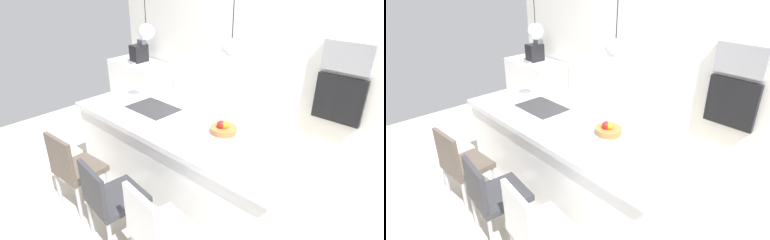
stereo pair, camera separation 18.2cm
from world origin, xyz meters
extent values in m
plane|color=beige|center=(0.00, 0.00, 0.00)|extent=(6.60, 6.60, 0.00)
cube|color=silver|center=(0.00, 1.65, 1.30)|extent=(6.00, 0.10, 2.60)
cube|color=white|center=(0.00, 0.00, 0.41)|extent=(2.57, 0.98, 0.83)
cube|color=white|center=(0.00, 0.00, 0.86)|extent=(2.63, 1.04, 0.06)
cube|color=#2D2D30|center=(-0.51, 0.00, 0.88)|extent=(0.56, 0.40, 0.02)
cylinder|color=silver|center=(-0.51, 0.24, 1.00)|extent=(0.02, 0.02, 0.22)
cylinder|color=silver|center=(-0.51, 0.16, 1.10)|extent=(0.02, 0.16, 0.02)
cylinder|color=#9E6B38|center=(0.44, 0.08, 0.92)|extent=(0.26, 0.26, 0.06)
sphere|color=red|center=(0.43, 0.06, 0.98)|extent=(0.08, 0.08, 0.08)
sphere|color=orange|center=(0.46, 0.07, 0.98)|extent=(0.08, 0.08, 0.08)
cube|color=white|center=(-2.40, 1.28, 0.41)|extent=(1.10, 0.60, 0.83)
cube|color=black|center=(-2.38, 1.28, 0.98)|extent=(0.20, 0.28, 0.30)
cube|color=gray|center=(-2.38, 1.11, 0.84)|extent=(0.16, 0.08, 0.02)
cube|color=#4C515B|center=(-2.38, 1.36, 1.17)|extent=(0.14, 0.11, 0.08)
cube|color=#9E9EA3|center=(0.98, 1.58, 1.44)|extent=(0.54, 0.08, 0.34)
cube|color=black|center=(0.98, 1.58, 0.94)|extent=(0.56, 0.08, 0.56)
cube|color=brown|center=(-0.64, -0.90, 0.45)|extent=(0.47, 0.44, 0.06)
cube|color=brown|center=(-0.63, -1.09, 0.68)|extent=(0.42, 0.07, 0.41)
cylinder|color=#B2B2B7|center=(-0.47, -0.72, 0.21)|extent=(0.04, 0.04, 0.42)
cylinder|color=#B2B2B7|center=(-0.85, -0.74, 0.21)|extent=(0.04, 0.04, 0.42)
cylinder|color=#B2B2B7|center=(-0.44, -1.06, 0.21)|extent=(0.04, 0.04, 0.42)
cylinder|color=#B2B2B7|center=(-0.82, -1.09, 0.21)|extent=(0.04, 0.04, 0.42)
cube|color=#333338|center=(0.02, -0.90, 0.44)|extent=(0.50, 0.51, 0.06)
cube|color=#333338|center=(-0.01, -1.11, 0.65)|extent=(0.44, 0.09, 0.37)
cylinder|color=#B2B2B7|center=(0.23, -0.72, 0.20)|extent=(0.04, 0.04, 0.41)
cylinder|color=#B2B2B7|center=(-0.16, -0.68, 0.20)|extent=(0.04, 0.04, 0.41)
cylinder|color=#B2B2B7|center=(-0.20, -1.08, 0.20)|extent=(0.04, 0.04, 0.41)
cube|color=white|center=(0.65, -0.90, 0.47)|extent=(0.47, 0.47, 0.06)
cube|color=white|center=(0.63, -1.09, 0.71)|extent=(0.41, 0.09, 0.42)
cylinder|color=#B2B2B7|center=(0.49, -0.70, 0.22)|extent=(0.04, 0.04, 0.44)
sphere|color=silver|center=(-0.55, 0.00, 1.73)|extent=(0.17, 0.17, 0.17)
sphere|color=silver|center=(0.55, 0.00, 1.73)|extent=(0.17, 0.17, 0.17)
camera|label=1|loc=(2.09, -2.12, 2.33)|focal=29.78mm
camera|label=2|loc=(2.22, -1.99, 2.33)|focal=29.78mm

